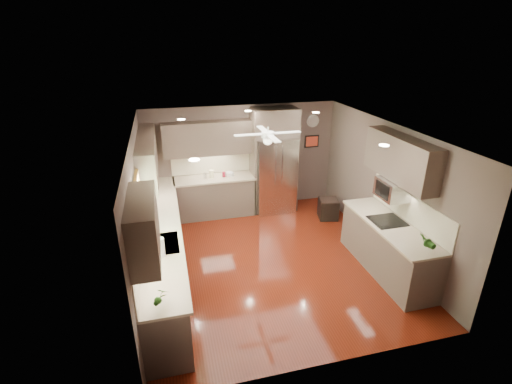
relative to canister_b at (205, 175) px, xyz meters
name	(u,v)px	position (x,y,z in m)	size (l,w,h in m)	color
floor	(271,260)	(0.92, -2.19, -1.01)	(5.00, 5.00, 0.00)	#4A1509
ceiling	(273,131)	(0.92, -2.19, 1.49)	(5.00, 5.00, 0.00)	white
wall_back	(242,158)	(0.92, 0.31, 0.24)	(4.50, 4.50, 0.00)	brown
wall_front	(332,286)	(0.92, -4.69, 0.24)	(4.50, 4.50, 0.00)	brown
wall_left	(140,214)	(-1.33, -2.19, 0.24)	(5.00, 5.00, 0.00)	brown
wall_right	(385,188)	(3.17, -2.19, 0.24)	(5.00, 5.00, 0.00)	brown
canister_b	(205,175)	(0.00, 0.00, 0.00)	(0.08, 0.08, 0.13)	silver
canister_c	(212,174)	(0.14, 0.00, 0.02)	(0.11, 0.11, 0.18)	beige
canister_d	(224,174)	(0.42, -0.01, -0.01)	(0.07, 0.07, 0.11)	maroon
soap_bottle	(152,221)	(-1.15, -2.05, 0.01)	(0.08, 0.08, 0.17)	white
potted_plant_left	(162,296)	(-1.04, -4.18, 0.08)	(0.15, 0.10, 0.29)	#225317
potted_plant_right	(426,242)	(2.84, -3.88, 0.09)	(0.17, 0.14, 0.31)	#225317
bowl	(230,175)	(0.57, -0.01, -0.05)	(0.20, 0.20, 0.05)	beige
left_run	(163,247)	(-1.03, -2.04, -0.53)	(0.65, 4.70, 1.45)	#4B4036
back_run	(215,196)	(0.19, 0.01, -0.53)	(1.85, 0.65, 1.45)	#4B4036
uppers	(223,158)	(0.18, -1.48, 0.86)	(4.50, 4.70, 0.95)	#4B4036
window	(138,210)	(-1.30, -2.69, 0.54)	(0.05, 1.12, 0.92)	#BFF2B2
sink	(162,245)	(-1.01, -2.69, -0.10)	(0.50, 0.70, 0.32)	silver
refrigerator	(274,163)	(1.62, -0.03, 0.18)	(1.06, 0.75, 2.45)	silver
right_run	(388,246)	(2.85, -2.99, -0.53)	(0.70, 2.20, 1.45)	#4B4036
microwave	(393,189)	(2.95, -2.74, 0.47)	(0.43, 0.55, 0.34)	silver
ceiling_fan	(268,136)	(0.92, -1.89, 1.32)	(1.18, 1.18, 0.32)	white
recessed_lights	(264,126)	(0.88, -1.79, 1.48)	(2.84, 3.14, 0.01)	white
wall_clock	(313,121)	(2.67, 0.29, 1.04)	(0.30, 0.03, 0.30)	white
framed_print	(312,141)	(2.67, 0.29, 0.54)	(0.36, 0.03, 0.30)	black
stool	(328,209)	(2.71, -0.82, -0.77)	(0.50, 0.50, 0.49)	black
paper_towel	(160,247)	(-1.03, -3.04, 0.07)	(0.13, 0.13, 0.31)	white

